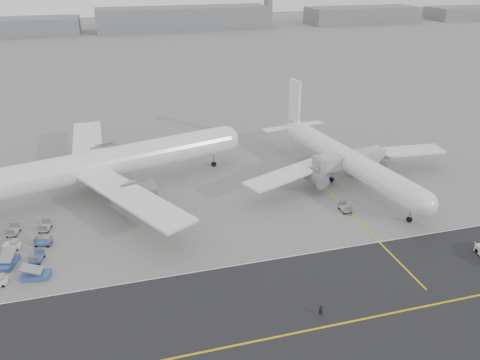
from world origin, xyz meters
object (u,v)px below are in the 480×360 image
object	(u,v)px
airliner_b	(345,158)
ground_crew_a	(321,310)
jet_bridge	(351,161)
airliner_a	(106,163)
control_tower	(268,1)

from	to	relation	value
airliner_b	ground_crew_a	world-z (taller)	airliner_b
jet_bridge	ground_crew_a	world-z (taller)	jet_bridge
airliner_a	airliner_b	size ratio (longest dim) A/B	1.22
airliner_a	ground_crew_a	xyz separation A→B (m)	(26.02, -45.13, -5.15)
control_tower	airliner_a	bearing A→B (deg)	-115.55
control_tower	jet_bridge	distance (m)	252.77
airliner_b	ground_crew_a	distance (m)	43.39
airliner_b	control_tower	bearing A→B (deg)	65.53
ground_crew_a	airliner_a	bearing A→B (deg)	142.56
control_tower	airliner_b	xyz separation A→B (m)	(-64.68, -243.61, -11.40)
control_tower	airliner_b	world-z (taller)	control_tower
control_tower	airliner_b	distance (m)	252.31
ground_crew_a	jet_bridge	bearing A→B (deg)	80.50
airliner_a	ground_crew_a	size ratio (longest dim) A/B	35.68
control_tower	ground_crew_a	world-z (taller)	control_tower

